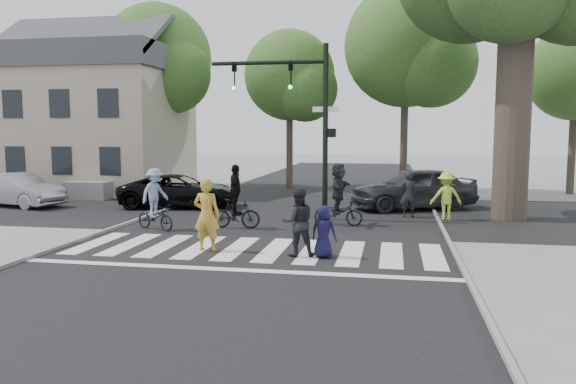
# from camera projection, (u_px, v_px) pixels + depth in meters

# --- Properties ---
(ground) EXTENTS (120.00, 120.00, 0.00)m
(ground) POSITION_uv_depth(u_px,v_px,m) (245.00, 258.00, 13.63)
(ground) COLOR gray
(ground) RESTS_ON ground
(road_stem) EXTENTS (10.00, 70.00, 0.01)m
(road_stem) POSITION_uv_depth(u_px,v_px,m) (284.00, 224.00, 18.52)
(road_stem) COLOR black
(road_stem) RESTS_ON ground
(road_cross) EXTENTS (70.00, 10.00, 0.01)m
(road_cross) POSITION_uv_depth(u_px,v_px,m) (299.00, 211.00, 21.45)
(road_cross) COLOR black
(road_cross) RESTS_ON ground
(curb_left) EXTENTS (0.10, 70.00, 0.10)m
(curb_left) POSITION_uv_depth(u_px,v_px,m) (141.00, 218.00, 19.44)
(curb_left) COLOR gray
(curb_left) RESTS_ON ground
(curb_right) EXTENTS (0.10, 70.00, 0.10)m
(curb_right) POSITION_uv_depth(u_px,v_px,m) (442.00, 228.00, 17.59)
(curb_right) COLOR gray
(curb_right) RESTS_ON ground
(crosswalk) EXTENTS (10.00, 3.85, 0.01)m
(crosswalk) POSITION_uv_depth(u_px,v_px,m) (252.00, 252.00, 14.28)
(crosswalk) COLOR silver
(crosswalk) RESTS_ON ground
(traffic_signal) EXTENTS (4.45, 0.29, 6.00)m
(traffic_signal) POSITION_uv_depth(u_px,v_px,m) (301.00, 106.00, 19.20)
(traffic_signal) COLOR black
(traffic_signal) RESTS_ON ground
(bg_tree_0) EXTENTS (5.46, 5.20, 8.97)m
(bg_tree_0) POSITION_uv_depth(u_px,v_px,m) (79.00, 75.00, 31.11)
(bg_tree_0) COLOR brown
(bg_tree_0) RESTS_ON ground
(bg_tree_1) EXTENTS (6.09, 5.80, 9.80)m
(bg_tree_1) POSITION_uv_depth(u_px,v_px,m) (160.00, 63.00, 29.62)
(bg_tree_1) COLOR brown
(bg_tree_1) RESTS_ON ground
(bg_tree_2) EXTENTS (5.04, 4.80, 8.40)m
(bg_tree_2) POSITION_uv_depth(u_px,v_px,m) (294.00, 79.00, 29.56)
(bg_tree_2) COLOR brown
(bg_tree_2) RESTS_ON ground
(bg_tree_3) EXTENTS (6.30, 6.00, 10.20)m
(bg_tree_3) POSITION_uv_depth(u_px,v_px,m) (412.00, 50.00, 27.01)
(bg_tree_3) COLOR brown
(bg_tree_3) RESTS_ON ground
(house) EXTENTS (8.40, 8.10, 8.82)m
(house) POSITION_uv_depth(u_px,v_px,m) (99.00, 117.00, 28.98)
(house) COLOR #C3B59B
(house) RESTS_ON ground
(pedestrian_woman) EXTENTS (0.69, 0.46, 1.88)m
(pedestrian_woman) POSITION_uv_depth(u_px,v_px,m) (207.00, 215.00, 14.32)
(pedestrian_woman) COLOR gold
(pedestrian_woman) RESTS_ON ground
(pedestrian_child) EXTENTS (0.69, 0.52, 1.28)m
(pedestrian_child) POSITION_uv_depth(u_px,v_px,m) (324.00, 232.00, 13.58)
(pedestrian_child) COLOR #121034
(pedestrian_child) RESTS_ON ground
(pedestrian_adult) EXTENTS (0.98, 0.87, 1.70)m
(pedestrian_adult) POSITION_uv_depth(u_px,v_px,m) (298.00, 222.00, 13.73)
(pedestrian_adult) COLOR black
(pedestrian_adult) RESTS_ON ground
(cyclist_left) EXTENTS (1.60, 1.13, 1.93)m
(cyclist_left) POSITION_uv_depth(u_px,v_px,m) (155.00, 203.00, 17.39)
(cyclist_left) COLOR black
(cyclist_left) RESTS_ON ground
(cyclist_mid) EXTENTS (1.58, 0.97, 2.02)m
(cyclist_mid) POSITION_uv_depth(u_px,v_px,m) (236.00, 202.00, 17.66)
(cyclist_mid) COLOR black
(cyclist_mid) RESTS_ON ground
(cyclist_right) EXTENTS (1.66, 1.55, 2.04)m
(cyclist_right) POSITION_uv_depth(u_px,v_px,m) (338.00, 198.00, 18.23)
(cyclist_right) COLOR black
(cyclist_right) RESTS_ON ground
(car_suv) EXTENTS (5.00, 2.79, 1.32)m
(car_suv) POSITION_uv_depth(u_px,v_px,m) (180.00, 191.00, 22.52)
(car_suv) COLOR black
(car_suv) RESTS_ON ground
(car_silver) EXTENTS (4.36, 2.40, 1.36)m
(car_silver) POSITION_uv_depth(u_px,v_px,m) (18.00, 190.00, 22.78)
(car_silver) COLOR #A8A7AC
(car_silver) RESTS_ON ground
(car_grey) EXTENTS (5.27, 3.79, 1.67)m
(car_grey) POSITION_uv_depth(u_px,v_px,m) (413.00, 188.00, 21.95)
(car_grey) COLOR #313236
(car_grey) RESTS_ON ground
(bystander_hivis) EXTENTS (1.17, 0.81, 1.67)m
(bystander_hivis) POSITION_uv_depth(u_px,v_px,m) (446.00, 196.00, 19.32)
(bystander_hivis) COLOR #C0E943
(bystander_hivis) RESTS_ON ground
(bystander_dark) EXTENTS (0.67, 0.50, 1.65)m
(bystander_dark) POSITION_uv_depth(u_px,v_px,m) (408.00, 194.00, 19.92)
(bystander_dark) COLOR black
(bystander_dark) RESTS_ON ground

